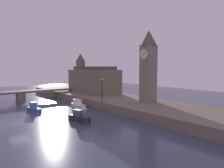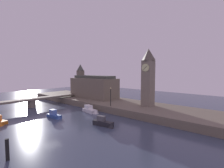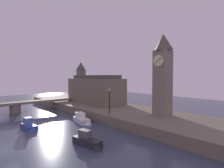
{
  "view_description": "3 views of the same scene",
  "coord_description": "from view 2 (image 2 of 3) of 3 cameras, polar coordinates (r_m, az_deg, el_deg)",
  "views": [
    {
      "loc": [
        31.13,
        -7.78,
        7.91
      ],
      "look_at": [
        -1.13,
        17.55,
        4.55
      ],
      "focal_mm": 33.86,
      "sensor_mm": 36.0,
      "label": 1
    },
    {
      "loc": [
        25.64,
        -14.1,
        9.59
      ],
      "look_at": [
        -2.36,
        17.08,
        6.29
      ],
      "focal_mm": 28.27,
      "sensor_mm": 36.0,
      "label": 2
    },
    {
      "loc": [
        21.19,
        -3.84,
        7.7
      ],
      "look_at": [
        -3.42,
        17.77,
        6.31
      ],
      "focal_mm": 28.77,
      "sensor_mm": 36.0,
      "label": 3
    }
  ],
  "objects": [
    {
      "name": "clock_tower",
      "position": [
        40.7,
        11.59,
        2.43
      ],
      "size": [
        2.53,
        2.57,
        12.93
      ],
      "color": "slate",
      "rests_on": "far_embankment"
    },
    {
      "name": "boat_barge_dark",
      "position": [
        31.04,
        -2.55,
        -12.43
      ],
      "size": [
        4.43,
        1.75,
        1.68
      ],
      "color": "#232328",
      "rests_on": "ground"
    },
    {
      "name": "boat_ferry_white",
      "position": [
        40.63,
        -6.83,
        -8.4
      ],
      "size": [
        4.85,
        2.19,
        1.68
      ],
      "color": "silver",
      "rests_on": "ground"
    },
    {
      "name": "bridge_span",
      "position": [
        50.18,
        -24.66,
        -4.96
      ],
      "size": [
        2.35,
        29.12,
        2.34
      ],
      "color": "slate",
      "rests_on": "ground"
    },
    {
      "name": "streetlamp",
      "position": [
        39.79,
        -0.45,
        -3.44
      ],
      "size": [
        0.36,
        0.36,
        4.2
      ],
      "color": "black",
      "rests_on": "far_embankment"
    },
    {
      "name": "ground_plane",
      "position": [
        30.8,
        -18.84,
        -13.89
      ],
      "size": [
        120.0,
        120.0,
        0.0
      ],
      "primitive_type": "plane",
      "color": "#384256"
    },
    {
      "name": "far_embankment",
      "position": [
        43.57,
        4.92,
        -7.23
      ],
      "size": [
        70.0,
        12.0,
        1.5
      ],
      "primitive_type": "cube",
      "color": "#6B6051",
      "rests_on": "ground"
    },
    {
      "name": "boat_tour_blue",
      "position": [
        37.96,
        -17.97,
        -9.61
      ],
      "size": [
        4.09,
        1.52,
        1.66
      ],
      "color": "#2D4C93",
      "rests_on": "ground"
    },
    {
      "name": "mooring_post_right",
      "position": [
        22.84,
        -30.78,
        -17.79
      ],
      "size": [
        0.39,
        0.39,
        2.34
      ],
      "primitive_type": "cylinder",
      "color": "black",
      "rests_on": "ground"
    },
    {
      "name": "parliament_hall",
      "position": [
        52.96,
        -6.1,
        -0.84
      ],
      "size": [
        14.61,
        6.52,
        9.97
      ],
      "color": "#6B6051",
      "rests_on": "far_embankment"
    }
  ]
}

